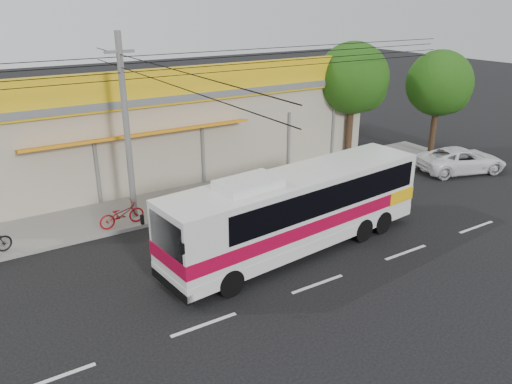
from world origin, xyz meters
TOP-DOWN VIEW (x-y plane):
  - ground at (0.00, 0.00)m, footprint 120.00×120.00m
  - sidewalk at (0.00, 6.00)m, footprint 30.00×3.20m
  - lane_markings at (0.00, -2.50)m, footprint 50.00×0.12m
  - storefront_building at (-0.01, 11.54)m, footprint 22.60×9.20m
  - coach_bus at (0.98, -0.23)m, footprint 10.50×3.27m
  - motorbike_red at (-3.94, 4.77)m, footprint 1.84×0.76m
  - white_car at (13.25, 2.26)m, footprint 5.04×3.39m
  - utility_pole at (-3.22, 5.40)m, footprint 34.00×14.00m
  - tree_near at (10.12, 7.26)m, footprint 3.86×3.86m
  - tree_far at (14.32, 4.94)m, footprint 3.58×3.58m

SIDE VIEW (x-z plane):
  - ground at x=0.00m, z-range 0.00..0.00m
  - lane_markings at x=0.00m, z-range -0.01..0.01m
  - sidewalk at x=0.00m, z-range 0.00..0.15m
  - motorbike_red at x=-3.94m, z-range 0.15..1.10m
  - white_car at x=13.25m, z-range 0.00..1.28m
  - coach_bus at x=0.98m, z-range 0.11..3.29m
  - storefront_building at x=-0.01m, z-range -0.55..5.15m
  - tree_far at x=14.32m, z-range 1.05..6.99m
  - tree_near at x=10.12m, z-range 1.13..7.53m
  - utility_pole at x=-3.22m, z-range 2.40..9.81m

